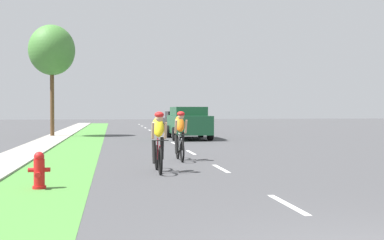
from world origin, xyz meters
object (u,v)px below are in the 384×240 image
Objects in this scene: fire_hydrant_red at (39,171)px; sedan_black at (177,121)px; street_tree_near at (52,51)px; suv_dark_green at (188,122)px; cyclist_lead at (158,141)px; cyclist_trailing at (180,135)px.

sedan_black reaches higher than fire_hydrant_red.
sedan_black is at bearing 30.72° from street_tree_near.
sedan_black is at bearing 75.95° from fire_hydrant_red.
suv_dark_green reaches higher than sedan_black.
cyclist_lead is 0.25× the size of street_tree_near.
suv_dark_green is 9.67m from street_tree_near.
cyclist_lead and cyclist_trailing have the same top height.
cyclist_lead is at bearing -98.93° from sedan_black.
cyclist_trailing is 0.37× the size of suv_dark_green.
suv_dark_green is (5.70, 16.25, 0.58)m from fire_hydrant_red.
cyclist_trailing is at bearing -69.13° from street_tree_near.
cyclist_lead is 23.07m from sedan_black.
sedan_black is at bearing 86.41° from suv_dark_green.
cyclist_trailing reaches higher than fire_hydrant_red.
sedan_black is (2.63, 20.02, -0.04)m from cyclist_trailing.
street_tree_near is (-4.79, 17.82, 4.42)m from cyclist_lead.
suv_dark_green is at bearing 77.83° from cyclist_lead.
cyclist_trailing is (3.62, 4.94, 0.44)m from fire_hydrant_red.
suv_dark_green is (2.08, 11.31, 0.14)m from cyclist_trailing.
cyclist_trailing is at bearing 53.74° from fire_hydrant_red.
fire_hydrant_red is at bearing -140.87° from cyclist_lead.
street_tree_near is at bearing 154.45° from suv_dark_green.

